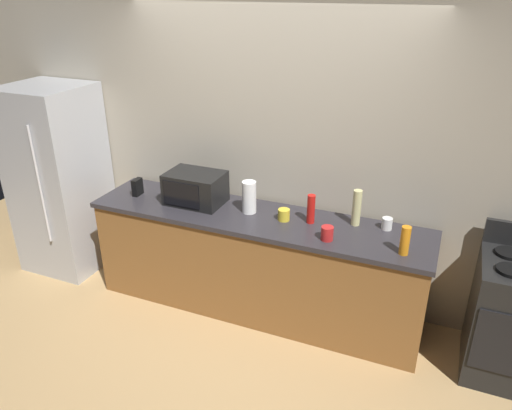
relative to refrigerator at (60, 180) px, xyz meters
name	(u,v)px	position (x,y,z in m)	size (l,w,h in m)	color
ground_plane	(237,334)	(2.05, -0.40, -0.90)	(8.00, 8.00, 0.00)	tan
back_wall	(275,149)	(2.05, 0.41, 0.45)	(6.40, 0.10, 2.70)	#B2A893
counter_run	(256,263)	(2.05, 0.00, -0.45)	(2.84, 0.64, 0.90)	brown
refrigerator	(60,180)	(0.00, 0.00, 0.00)	(0.72, 0.73, 1.80)	#B7BABF
microwave	(195,188)	(1.47, 0.05, 0.13)	(0.48, 0.35, 0.27)	black
paper_towel_roll	(249,197)	(1.97, 0.05, 0.13)	(0.12, 0.12, 0.27)	white
cordless_phone	(137,187)	(0.91, -0.01, 0.07)	(0.05, 0.11, 0.15)	black
bottle_vinegar	(357,208)	(2.83, 0.16, 0.15)	(0.07, 0.07, 0.29)	beige
bottle_hot_sauce	(311,209)	(2.49, 0.06, 0.12)	(0.06, 0.06, 0.24)	red
bottle_dish_soap	(405,241)	(3.24, -0.15, 0.11)	(0.07, 0.07, 0.21)	orange
mug_red	(327,233)	(2.69, -0.16, 0.05)	(0.09, 0.09, 0.11)	red
mug_yellow	(284,215)	(2.28, 0.02, 0.05)	(0.09, 0.09, 0.09)	yellow
mug_white	(387,224)	(3.07, 0.18, 0.05)	(0.08, 0.08, 0.09)	white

